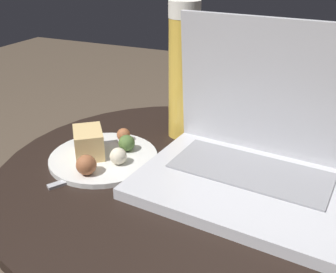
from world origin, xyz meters
name	(u,v)px	position (x,y,z in m)	size (l,w,h in m)	color
table	(176,250)	(0.00, 0.00, 0.40)	(0.61, 0.61, 0.57)	#515156
laptop	(252,152)	(0.12, 0.02, 0.62)	(0.34, 0.26, 0.25)	silver
beer_glass	(184,72)	(-0.05, 0.14, 0.70)	(0.06, 0.06, 0.26)	gold
snack_plate	(101,153)	(-0.14, -0.02, 0.59)	(0.19, 0.19, 0.06)	silver
fork	(103,170)	(-0.11, -0.05, 0.58)	(0.10, 0.15, 0.00)	#B2B2B7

